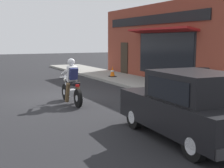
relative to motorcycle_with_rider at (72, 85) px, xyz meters
The scene contains 7 objects.
ground_plane 1.65m from the motorcycle_with_rider, 97.98° to the left, with size 80.00×80.00×0.00m, color black.
sidewalk_curb 6.61m from the motorcycle_with_rider, 43.06° to the left, with size 2.60×22.00×0.14m, color gray.
storefront_building 7.69m from the motorcycle_with_rider, 32.99° to the left, with size 1.25×10.72×4.20m.
motorcycle_with_rider is the anchor object (origin of this frame).
car_hatchback 5.13m from the motorcycle_with_rider, 78.40° to the right, with size 1.85×3.87×1.57m.
trash_bin 5.52m from the motorcycle_with_rider, ahead, with size 0.56×0.56×0.98m.
traffic_cone 7.24m from the motorcycle_with_rider, 51.48° to the left, with size 0.36×0.36×0.60m.
Camera 1 is at (-3.45, -11.92, 2.26)m, focal length 50.00 mm.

